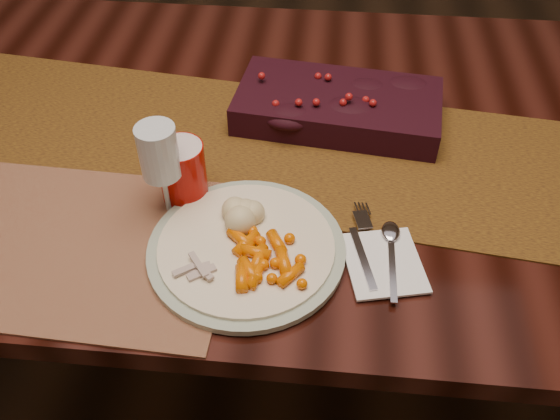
# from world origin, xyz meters

# --- Properties ---
(floor) EXTENTS (5.00, 5.00, 0.00)m
(floor) POSITION_xyz_m (0.00, 0.00, 0.00)
(floor) COLOR black
(floor) RESTS_ON ground
(dining_table) EXTENTS (1.80, 1.00, 0.75)m
(dining_table) POSITION_xyz_m (0.00, 0.00, 0.38)
(dining_table) COLOR black
(dining_table) RESTS_ON floor
(table_runner) EXTENTS (1.86, 0.59, 0.00)m
(table_runner) POSITION_xyz_m (-0.02, -0.05, 0.75)
(table_runner) COLOR #522D07
(table_runner) RESTS_ON dining_table
(centerpiece) EXTENTS (0.40, 0.24, 0.08)m
(centerpiece) POSITION_xyz_m (0.10, 0.05, 0.79)
(centerpiece) COLOR black
(centerpiece) RESTS_ON table_runner
(placemat_main) EXTENTS (0.47, 0.35, 0.00)m
(placemat_main) POSITION_xyz_m (-0.28, -0.32, 0.75)
(placemat_main) COLOR brown
(placemat_main) RESTS_ON dining_table
(dinner_plate) EXTENTS (0.37, 0.37, 0.02)m
(dinner_plate) POSITION_xyz_m (-0.02, -0.31, 0.76)
(dinner_plate) COLOR #F3E5C1
(dinner_plate) RESTS_ON placemat_main
(baby_carrots) EXTENTS (0.12, 0.11, 0.02)m
(baby_carrots) POSITION_xyz_m (0.01, -0.34, 0.78)
(baby_carrots) COLOR #E36000
(baby_carrots) RESTS_ON dinner_plate
(mashed_potatoes) EXTENTS (0.09, 0.08, 0.05)m
(mashed_potatoes) POSITION_xyz_m (-0.03, -0.27, 0.79)
(mashed_potatoes) COLOR #BFB889
(mashed_potatoes) RESTS_ON dinner_plate
(turkey_shreds) EXTENTS (0.08, 0.07, 0.02)m
(turkey_shreds) POSITION_xyz_m (-0.09, -0.36, 0.78)
(turkey_shreds) COLOR tan
(turkey_shreds) RESTS_ON dinner_plate
(napkin) EXTENTS (0.14, 0.15, 0.00)m
(napkin) POSITION_xyz_m (0.18, -0.31, 0.76)
(napkin) COLOR white
(napkin) RESTS_ON placemat_main
(fork) EXTENTS (0.06, 0.16, 0.00)m
(fork) POSITION_xyz_m (0.15, -0.29, 0.76)
(fork) COLOR silver
(fork) RESTS_ON napkin
(spoon) EXTENTS (0.03, 0.15, 0.00)m
(spoon) POSITION_xyz_m (0.20, -0.31, 0.76)
(spoon) COLOR silver
(spoon) RESTS_ON napkin
(red_cup) EXTENTS (0.09, 0.09, 0.10)m
(red_cup) POSITION_xyz_m (-0.14, -0.20, 0.81)
(red_cup) COLOR #A60902
(red_cup) RESTS_ON placemat_main
(wine_glass) EXTENTS (0.07, 0.07, 0.17)m
(wine_glass) POSITION_xyz_m (-0.16, -0.23, 0.83)
(wine_glass) COLOR #ADB6BD
(wine_glass) RESTS_ON dining_table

